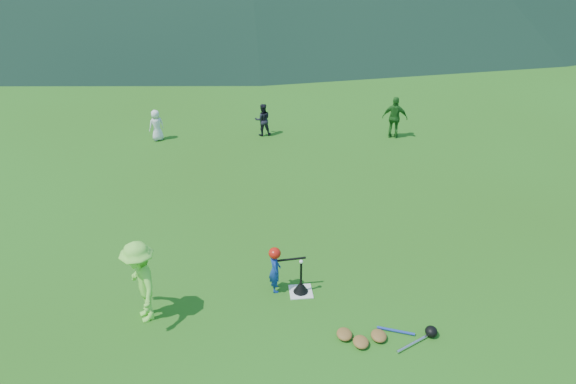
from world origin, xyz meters
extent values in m
plane|color=#295713|center=(0.00, 0.00, 0.00)|extent=(120.00, 120.00, 0.00)
cube|color=silver|center=(0.00, 0.00, 0.01)|extent=(0.45, 0.45, 0.02)
sphere|color=white|center=(0.00, 0.00, 0.74)|extent=(0.08, 0.08, 0.08)
imported|color=navy|center=(-0.50, 0.14, 0.48)|extent=(0.25, 0.36, 0.96)
imported|color=#7FEC45|center=(-2.97, -0.44, 0.82)|extent=(0.94, 1.21, 1.64)
imported|color=silver|center=(-3.58, 7.96, 0.49)|extent=(0.57, 0.51, 0.99)
imported|color=black|center=(-0.25, 8.01, 0.53)|extent=(0.55, 0.44, 1.05)
imported|color=#1F5F1C|center=(3.88, 7.41, 0.67)|extent=(0.85, 0.56, 1.33)
cone|color=black|center=(0.00, 0.00, 0.11)|extent=(0.30, 0.30, 0.18)
cylinder|color=black|center=(0.00, 0.00, 0.45)|extent=(0.04, 0.04, 0.50)
ellipsoid|color=red|center=(-0.50, 0.14, 0.88)|extent=(0.24, 0.26, 0.22)
cylinder|color=black|center=(-0.20, 0.15, 0.70)|extent=(0.62, 0.07, 0.07)
ellipsoid|color=olive|center=(0.87, -1.55, 0.06)|extent=(0.28, 0.34, 0.13)
ellipsoid|color=olive|center=(1.22, -1.43, 0.06)|extent=(0.28, 0.34, 0.13)
ellipsoid|color=olive|center=(0.62, -1.33, 0.06)|extent=(0.28, 0.34, 0.13)
cylinder|color=silver|center=(1.77, -1.65, 0.03)|extent=(0.66, 0.38, 0.06)
cylinder|color=#263FA5|center=(1.57, -1.30, 0.03)|extent=(0.65, 0.30, 0.05)
ellipsoid|color=black|center=(2.17, -1.45, 0.09)|extent=(0.22, 0.24, 0.19)
cube|color=gray|center=(0.00, 28.00, 0.60)|extent=(70.00, 0.03, 1.20)
cylinder|color=gray|center=(0.00, 28.00, 0.60)|extent=(0.07, 0.07, 1.30)
camera|label=1|loc=(-1.14, -8.72, 7.10)|focal=35.00mm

